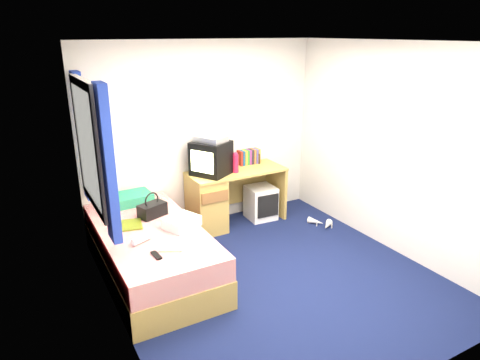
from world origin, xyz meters
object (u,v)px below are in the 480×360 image
desk (218,198)px  handbag (152,209)px  pink_water_bottle (236,164)px  white_heels (322,223)px  magazine (132,225)px  remote_control (156,255)px  pillow (129,199)px  colour_swatch_fan (171,250)px  bed (151,252)px  water_bottle (141,239)px  storage_cube (261,202)px  aerosol_can (226,163)px  towel (182,222)px  picture_frame (258,158)px  crt_tv (211,158)px  vcr (211,139)px

desk → handbag: bearing=-156.2°
pink_water_bottle → white_heels: bearing=-31.2°
magazine → remote_control: (0.02, -0.76, 0.00)m
pillow → colour_swatch_fan: 1.34m
bed → water_bottle: size_ratio=10.00×
storage_cube → water_bottle: 2.21m
bed → aerosol_can: bearing=31.4°
pink_water_bottle → towel: pink_water_bottle is taller
storage_cube → picture_frame: (0.06, 0.19, 0.59)m
crt_tv → handbag: crt_tv is taller
bed → desk: (1.16, 0.74, 0.14)m
towel → magazine: 0.54m
bed → pink_water_bottle: 1.64m
desk → magazine: (-1.30, -0.57, 0.14)m
pillow → handbag: size_ratio=1.56×
aerosol_can → handbag: (-1.19, -0.52, -0.23)m
vcr → colour_swatch_fan: vcr is taller
handbag → towel: bearing=-87.2°
desk → white_heels: desk is taller
aerosol_can → magazine: aerosol_can is taller
crt_tv → handbag: size_ratio=1.69×
storage_cube → aerosol_can: size_ratio=2.35×
bed → vcr: size_ratio=5.36×
water_bottle → storage_cube: bearing=25.9°
storage_cube → towel: 1.74m
crt_tv → colour_swatch_fan: bearing=-70.2°
vcr → white_heels: (1.29, -0.69, -1.17)m
pillow → pink_water_bottle: 1.41m
white_heels → storage_cube: bearing=131.9°
bed → remote_control: size_ratio=12.50×
magazine → remote_control: remote_control is taller
bed → storage_cube: (1.79, 0.69, -0.04)m
picture_frame → remote_control: size_ratio=0.88×
bed → picture_frame: bearing=25.2°
vcr → magazine: (-1.22, -0.58, -0.67)m
picture_frame → handbag: (-1.73, -0.59, -0.20)m
magazine → colour_swatch_fan: (0.17, -0.73, -0.00)m
aerosol_can → towel: size_ratio=0.59×
desk → picture_frame: bearing=11.0°
aerosol_can → colour_swatch_fan: aerosol_can is taller
aerosol_can → handbag: aerosol_can is taller
crt_tv → pink_water_bottle: (0.31, -0.09, -0.09)m
bed → pink_water_bottle: (1.38, 0.65, 0.60)m
picture_frame → magazine: (-2.00, -0.71, -0.27)m
desk → handbag: 1.14m
pillow → colour_swatch_fan: size_ratio=2.42×
picture_frame → crt_tv: bearing=-156.3°
desk → crt_tv: bearing=179.0°
pillow → aerosol_can: 1.35m
aerosol_can → vcr: bearing=-164.6°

